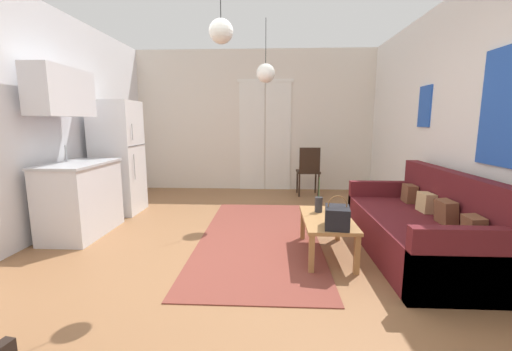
% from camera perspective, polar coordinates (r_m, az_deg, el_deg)
% --- Properties ---
extents(ground_plane, '(5.34, 7.70, 0.10)m').
position_cam_1_polar(ground_plane, '(3.44, -3.56, -15.31)').
color(ground_plane, '#8E603D').
extents(wall_back, '(4.94, 0.13, 2.80)m').
position_cam_1_polar(wall_back, '(6.71, -0.18, 9.44)').
color(wall_back, silver).
rests_on(wall_back, ground_plane).
extents(wall_right, '(0.12, 7.30, 2.80)m').
position_cam_1_polar(wall_right, '(3.72, 36.78, 7.77)').
color(wall_right, white).
rests_on(wall_right, ground_plane).
extents(area_rug, '(1.39, 3.02, 0.01)m').
position_cam_1_polar(area_rug, '(4.02, 0.62, -10.68)').
color(area_rug, brown).
rests_on(area_rug, ground_plane).
extents(couch, '(0.87, 1.98, 0.89)m').
position_cam_1_polar(couch, '(3.81, 26.98, -8.50)').
color(couch, '#5B191E').
rests_on(couch, ground_plane).
extents(coffee_table, '(0.49, 0.95, 0.40)m').
position_cam_1_polar(coffee_table, '(3.50, 12.32, -8.07)').
color(coffee_table, '#A87542').
rests_on(coffee_table, ground_plane).
extents(bamboo_vase, '(0.08, 0.08, 0.39)m').
position_cam_1_polar(bamboo_vase, '(3.65, 10.92, -4.99)').
color(bamboo_vase, '#2D2D33').
rests_on(bamboo_vase, coffee_table).
extents(handbag, '(0.26, 0.31, 0.31)m').
position_cam_1_polar(handbag, '(3.16, 14.03, -7.05)').
color(handbag, black).
rests_on(handbag, coffee_table).
extents(refrigerator, '(0.63, 0.63, 1.69)m').
position_cam_1_polar(refrigerator, '(5.37, -23.01, 2.90)').
color(refrigerator, white).
rests_on(refrigerator, ground_plane).
extents(kitchen_counter, '(0.59, 1.04, 2.01)m').
position_cam_1_polar(kitchen_counter, '(4.52, -28.93, 0.24)').
color(kitchen_counter, silver).
rests_on(kitchen_counter, ground_plane).
extents(accent_chair, '(0.44, 0.42, 0.92)m').
position_cam_1_polar(accent_chair, '(6.17, 9.20, 1.17)').
color(accent_chair, black).
rests_on(accent_chair, ground_plane).
extents(pendant_lamp_near, '(0.21, 0.21, 0.75)m').
position_cam_1_polar(pendant_lamp_near, '(3.08, -6.15, 23.86)').
color(pendant_lamp_near, black).
extents(pendant_lamp_far, '(0.27, 0.27, 0.87)m').
position_cam_1_polar(pendant_lamp_far, '(4.80, 1.71, 17.50)').
color(pendant_lamp_far, black).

